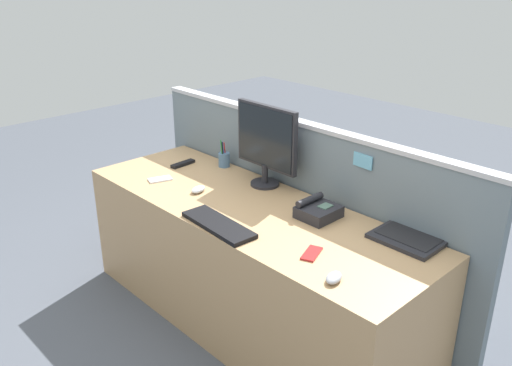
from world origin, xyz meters
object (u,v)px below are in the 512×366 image
(pen_cup, at_px, (224,159))
(cell_phone_white_slab, at_px, (160,179))
(desktop_monitor, at_px, (266,141))
(laptop, at_px, (414,228))
(cell_phone_red_case, at_px, (312,253))
(computer_mouse_left_hand, at_px, (198,189))
(desk_phone, at_px, (318,211))
(keyboard_main, at_px, (219,225))
(computer_mouse_right_hand, at_px, (334,278))
(tv_remote, at_px, (183,164))

(pen_cup, height_order, cell_phone_white_slab, pen_cup)
(desktop_monitor, xyz_separation_m, laptop, (0.94, 0.06, -0.22))
(pen_cup, distance_m, cell_phone_red_case, 1.20)
(laptop, relative_size, computer_mouse_left_hand, 3.16)
(desktop_monitor, distance_m, desk_phone, 0.55)
(pen_cup, xyz_separation_m, cell_phone_white_slab, (-0.09, -0.43, -0.04))
(desk_phone, relative_size, pen_cup, 1.11)
(laptop, height_order, pen_cup, laptop)
(laptop, distance_m, desk_phone, 0.48)
(desk_phone, height_order, pen_cup, pen_cup)
(cell_phone_white_slab, bearing_deg, cell_phone_red_case, 17.80)
(keyboard_main, bearing_deg, cell_phone_red_case, 18.11)
(computer_mouse_left_hand, bearing_deg, computer_mouse_right_hand, -23.82)
(desk_phone, xyz_separation_m, keyboard_main, (-0.26, -0.44, -0.02))
(desktop_monitor, height_order, tv_remote, desktop_monitor)
(pen_cup, bearing_deg, cell_phone_red_case, -21.35)
(desktop_monitor, xyz_separation_m, computer_mouse_right_hand, (0.92, -0.52, -0.25))
(computer_mouse_right_hand, xyz_separation_m, computer_mouse_left_hand, (-1.11, 0.16, 0.00))
(keyboard_main, bearing_deg, desk_phone, 62.36)
(desktop_monitor, relative_size, tv_remote, 2.79)
(laptop, xyz_separation_m, cell_phone_red_case, (-0.23, -0.47, -0.04))
(laptop, bearing_deg, computer_mouse_right_hand, -92.03)
(computer_mouse_left_hand, relative_size, tv_remote, 0.59)
(desktop_monitor, distance_m, computer_mouse_left_hand, 0.47)
(laptop, relative_size, tv_remote, 1.86)
(desktop_monitor, height_order, cell_phone_white_slab, desktop_monitor)
(cell_phone_white_slab, height_order, tv_remote, tv_remote)
(cell_phone_red_case, bearing_deg, cell_phone_white_slab, 158.09)
(computer_mouse_right_hand, xyz_separation_m, tv_remote, (-1.52, 0.36, -0.01))
(desktop_monitor, distance_m, pen_cup, 0.45)
(cell_phone_white_slab, distance_m, cell_phone_red_case, 1.20)
(cell_phone_white_slab, bearing_deg, keyboard_main, 7.21)
(desktop_monitor, height_order, computer_mouse_left_hand, desktop_monitor)
(computer_mouse_left_hand, bearing_deg, pen_cup, 103.96)
(desktop_monitor, distance_m, tv_remote, 0.67)
(cell_phone_red_case, relative_size, tv_remote, 0.79)
(desk_phone, bearing_deg, cell_phone_white_slab, -162.88)
(pen_cup, height_order, tv_remote, pen_cup)
(desktop_monitor, bearing_deg, computer_mouse_left_hand, -117.57)
(desk_phone, relative_size, keyboard_main, 0.45)
(desk_phone, relative_size, tv_remote, 1.17)
(pen_cup, relative_size, cell_phone_red_case, 1.33)
(computer_mouse_right_hand, bearing_deg, cell_phone_white_slab, 157.85)
(desktop_monitor, relative_size, cell_phone_white_slab, 3.47)
(computer_mouse_right_hand, height_order, pen_cup, pen_cup)
(laptop, distance_m, pen_cup, 1.34)
(computer_mouse_right_hand, relative_size, tv_remote, 0.59)
(cell_phone_white_slab, relative_size, cell_phone_red_case, 1.02)
(pen_cup, bearing_deg, computer_mouse_right_hand, -22.04)
(desktop_monitor, relative_size, cell_phone_red_case, 3.53)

